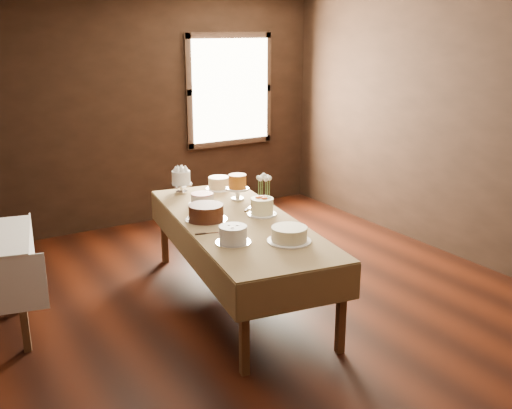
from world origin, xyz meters
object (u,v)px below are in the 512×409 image
(display_table, at_px, (238,226))
(cake_server_c, at_px, (216,211))
(cake_server_b, at_px, (290,229))
(cake_chocolate, at_px, (206,213))
(cake_swirl, at_px, (233,235))
(cake_server_d, at_px, (251,207))
(cake_speckled, at_px, (219,183))
(flower_vase, at_px, (264,203))
(cake_cream, at_px, (289,235))
(cake_lattice, at_px, (202,200))
(cake_flowers, at_px, (262,207))
(cake_server_e, at_px, (215,233))
(cake_meringue, at_px, (181,182))
(cake_caramel, at_px, (237,189))

(display_table, height_order, cake_server_c, cake_server_c)
(display_table, height_order, cake_server_b, cake_server_b)
(display_table, bearing_deg, cake_chocolate, 148.27)
(cake_swirl, height_order, cake_server_c, cake_swirl)
(cake_swirl, height_order, cake_server_d, cake_swirl)
(cake_speckled, distance_m, flower_vase, 0.86)
(cake_speckled, bearing_deg, cake_chocolate, -124.41)
(flower_vase, bearing_deg, cake_server_d, 111.12)
(cake_cream, bearing_deg, cake_server_c, 96.71)
(flower_vase, bearing_deg, cake_speckled, 90.58)
(cake_server_b, height_order, cake_server_c, same)
(cake_server_b, relative_size, flower_vase, 1.92)
(cake_lattice, distance_m, cake_flowers, 0.65)
(cake_server_e, bearing_deg, cake_flowers, 35.82)
(cake_lattice, height_order, cake_server_d, cake_lattice)
(cake_server_d, bearing_deg, cake_meringue, 73.22)
(cake_swirl, relative_size, cake_server_b, 1.25)
(cake_speckled, xyz_separation_m, cake_server_e, (-0.68, -1.20, -0.06))
(display_table, bearing_deg, cake_meringue, 92.05)
(cake_server_e, bearing_deg, cake_server_c, 76.96)
(display_table, distance_m, cake_flowers, 0.30)
(cake_cream, relative_size, cake_server_e, 1.66)
(cake_speckled, xyz_separation_m, cake_server_b, (-0.10, -1.45, -0.06))
(cake_lattice, height_order, cake_cream, cake_cream)
(cake_flowers, bearing_deg, cake_cream, -105.04)
(cake_server_b, distance_m, cake_server_e, 0.63)
(cake_swirl, bearing_deg, cake_lattice, 75.92)
(cake_server_b, distance_m, cake_server_d, 0.73)
(cake_chocolate, xyz_separation_m, flower_vase, (0.60, -0.01, -0.01))
(cake_chocolate, height_order, cake_server_d, cake_chocolate)
(cake_speckled, relative_size, cake_flowers, 1.08)
(cake_caramel, height_order, cake_server_b, cake_caramel)
(cake_meringue, relative_size, cake_server_e, 1.09)
(cake_chocolate, bearing_deg, cake_caramel, 36.77)
(display_table, bearing_deg, flower_vase, 21.21)
(flower_vase, bearing_deg, cake_cream, -109.06)
(display_table, height_order, cake_lattice, cake_lattice)
(cake_swirl, distance_m, cake_server_b, 0.57)
(cake_cream, xyz_separation_m, cake_server_b, (0.17, 0.23, -0.05))
(cake_caramel, distance_m, cake_swirl, 1.22)
(cake_server_d, bearing_deg, cake_lattice, 98.67)
(cake_server_c, bearing_deg, cake_speckled, -20.67)
(cake_flowers, height_order, cake_cream, cake_flowers)
(display_table, bearing_deg, cake_cream, -83.53)
(cake_flowers, relative_size, cake_server_d, 1.11)
(cake_server_c, bearing_deg, cake_cream, -163.58)
(cake_chocolate, xyz_separation_m, cake_flowers, (0.50, -0.12, 0.01))
(cake_speckled, height_order, cake_server_b, cake_speckled)
(cake_chocolate, bearing_deg, cake_server_e, -105.81)
(cake_speckled, height_order, cake_caramel, cake_caramel)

